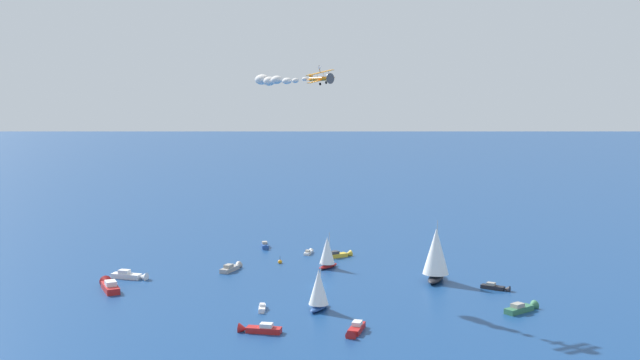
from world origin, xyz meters
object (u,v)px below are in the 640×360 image
motorboat_outer_ring_d (523,308)px  motorboat_offshore (265,246)px  sailboat_trailing (436,254)px  motorboat_outer_ring_b (497,287)px  wingwalker_lead (319,68)px  motorboat_far_port (355,330)px  motorboat_far_stbd (131,276)px  sailboat_outer_ring_a (319,289)px  motorboat_ahead (339,255)px  motorboat_outer_ring_f (262,309)px  motorboat_outer_ring_c (232,268)px  biplane_lead (321,78)px  motorboat_inshore (258,329)px  sailboat_near_centre (327,252)px  motorboat_outer_ring_e (109,286)px  marker_buoy (280,262)px  motorboat_mid_cluster (309,252)px

motorboat_outer_ring_d → motorboat_offshore: bearing=-54.0°
sailboat_trailing → motorboat_outer_ring_b: (-11.51, 8.50, -5.92)m
sailboat_trailing → wingwalker_lead: (27.07, 2.02, 41.95)m
sailboat_trailing → motorboat_outer_ring_d: bearing=113.8°
motorboat_far_port → motorboat_far_stbd: size_ratio=0.86×
motorboat_offshore → sailboat_outer_ring_a: sailboat_outer_ring_a is taller
motorboat_far_port → motorboat_ahead: motorboat_ahead is taller
sailboat_trailing → motorboat_outer_ring_f: bearing=25.7°
motorboat_far_stbd → sailboat_outer_ring_a: 50.98m
motorboat_outer_ring_c → wingwalker_lead: size_ratio=5.15×
biplane_lead → motorboat_inshore: bearing=65.1°
motorboat_inshore → motorboat_outer_ring_c: size_ratio=1.02×
sailboat_near_centre → motorboat_outer_ring_b: bearing=145.2°
motorboat_outer_ring_e → marker_buoy: bearing=-150.4°
motorboat_ahead → motorboat_outer_ring_c: 30.80m
motorboat_far_stbd → motorboat_outer_ring_b: (-81.67, 18.17, -0.20)m
marker_buoy → motorboat_inshore: bearing=83.3°
sailboat_near_centre → motorboat_inshore: 51.98m
motorboat_ahead → sailboat_outer_ring_a: size_ratio=0.85×
sailboat_outer_ring_a → motorboat_outer_ring_b: bearing=-163.9°
sailboat_trailing → sailboat_outer_ring_a: (29.02, 20.22, -2.17)m
motorboat_outer_ring_b → motorboat_outer_ring_c: motorboat_outer_ring_c is taller
motorboat_outer_ring_b → motorboat_outer_ring_c: bearing=-22.7°
motorboat_far_stbd → motorboat_outer_ring_e: size_ratio=0.83×
motorboat_far_stbd → wingwalker_lead: size_ratio=5.92×
motorboat_mid_cluster → motorboat_far_port: bearing=92.1°
motorboat_far_port → motorboat_outer_ring_d: (-34.94, -10.12, 0.05)m
sailboat_near_centre → motorboat_outer_ring_c: (23.55, -0.21, -3.46)m
motorboat_offshore → motorboat_outer_ring_e: size_ratio=0.63×
motorboat_far_port → biplane_lead: biplane_lead is taller
sailboat_near_centre → motorboat_outer_ring_f: sailboat_near_centre is taller
sailboat_trailing → motorboat_offshore: bearing=-48.2°
wingwalker_lead → motorboat_mid_cluster: bearing=-91.0°
motorboat_mid_cluster → motorboat_outer_ring_f: 54.63m
motorboat_ahead → motorboat_mid_cluster: (7.75, -5.22, -0.20)m
motorboat_outer_ring_e → motorboat_outer_ring_f: bearing=149.4°
sailboat_trailing → motorboat_outer_ring_d: size_ratio=1.71×
motorboat_outer_ring_b → motorboat_outer_ring_e: size_ratio=0.55×
sailboat_near_centre → motorboat_outer_ring_e: sailboat_near_centre is taller
motorboat_ahead → motorboat_outer_ring_b: 47.62m
motorboat_outer_ring_c → sailboat_trailing: bearing=161.2°
motorboat_ahead → motorboat_mid_cluster: size_ratio=1.47×
motorboat_far_stbd → wingwalker_lead: bearing=164.8°
motorboat_inshore → motorboat_outer_ring_e: size_ratio=0.74×
motorboat_inshore → motorboat_outer_ring_c: motorboat_outer_ring_c is taller
motorboat_offshore → motorboat_outer_ring_c: bearing=71.8°
motorboat_far_port → marker_buoy: bearing=-79.3°
motorboat_far_port → motorboat_far_stbd: bearing=-44.1°
motorboat_outer_ring_d → biplane_lead: biplane_lead is taller
motorboat_inshore → sailboat_outer_ring_a: size_ratio=0.87×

